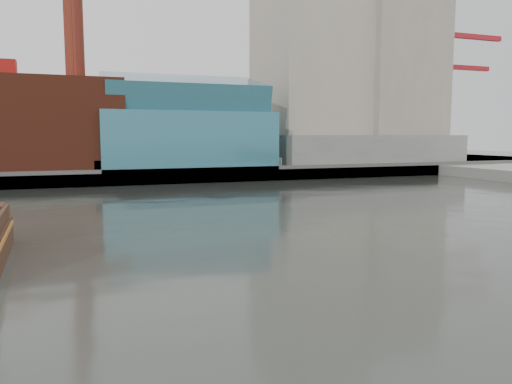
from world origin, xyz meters
name	(u,v)px	position (x,y,z in m)	size (l,w,h in m)	color
ground	(316,317)	(0.00, 0.00, 0.00)	(400.00, 400.00, 0.00)	#262924
promenade_far	(117,168)	(0.00, 92.00, 1.00)	(220.00, 60.00, 2.00)	slate
seawall	(134,177)	(0.00, 62.50, 1.30)	(220.00, 1.00, 2.60)	#4C4C49
skyline	(144,52)	(5.21, 84.56, 24.55)	(149.00, 45.00, 62.00)	brown
crane_a	(446,90)	(78.63, 82.00, 19.11)	(22.50, 4.00, 32.25)	slate
crane_b	(448,107)	(88.23, 92.00, 15.57)	(19.10, 4.00, 26.25)	slate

